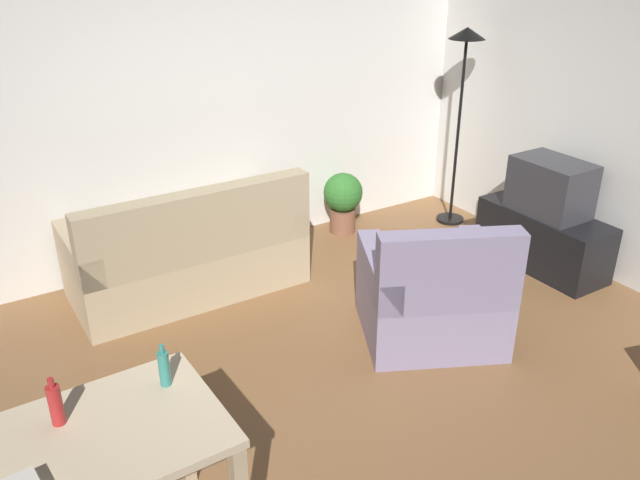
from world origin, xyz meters
TOP-DOWN VIEW (x-y plane):
  - ground_plane at (0.00, 0.00)m, footprint 5.20×4.40m
  - wall_rear at (0.00, 2.20)m, footprint 5.20×0.10m
  - couch at (-0.40, 1.59)m, footprint 1.73×0.84m
  - tv_stand at (2.25, 0.46)m, footprint 0.44×1.10m
  - tv at (2.25, 0.46)m, footprint 0.41×0.60m
  - torchiere_lamp at (2.25, 1.56)m, footprint 0.32×0.32m
  - desk at (-1.71, -0.57)m, footprint 1.21×0.72m
  - potted_plant at (1.22, 1.90)m, footprint 0.36×0.36m
  - armchair at (0.76, 0.11)m, footprint 1.18×1.15m
  - bottle_red at (-1.70, -0.42)m, footprint 0.06×0.06m
  - bottle_tall at (-1.26, -0.41)m, footprint 0.05×0.05m

SIDE VIEW (x-z plane):
  - ground_plane at x=0.00m, z-range -0.02..0.00m
  - tv_stand at x=2.25m, z-range 0.00..0.48m
  - couch at x=-0.40m, z-range -0.15..0.77m
  - armchair at x=0.76m, z-range -0.14..0.78m
  - potted_plant at x=1.22m, z-range 0.05..0.62m
  - desk at x=-1.71m, z-range 0.27..1.03m
  - tv at x=2.25m, z-range 0.48..0.92m
  - bottle_tall at x=-1.26m, z-range 0.74..0.95m
  - bottle_red at x=-1.70m, z-range 0.74..0.96m
  - wall_rear at x=0.00m, z-range 0.00..2.70m
  - torchiere_lamp at x=2.25m, z-range 0.51..2.32m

